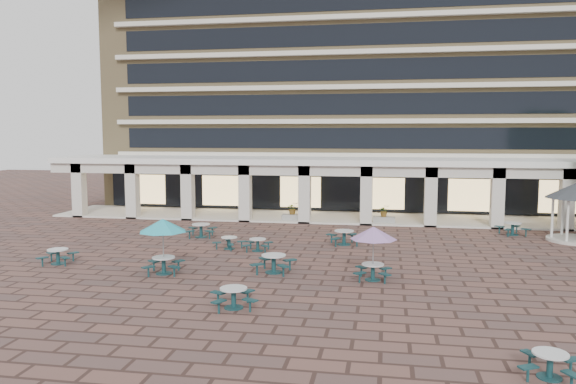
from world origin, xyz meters
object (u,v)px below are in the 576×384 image
object	(u,v)px
planter_left	(293,213)
picnic_table_1	(234,296)
planter_right	(384,216)
picnic_table_0	(58,255)
picnic_table_3	(550,363)

from	to	relation	value
planter_left	picnic_table_1	bearing A→B (deg)	-86.62
picnic_table_1	planter_left	distance (m)	19.78
planter_right	planter_left	bearing A→B (deg)	-180.00
picnic_table_0	picnic_table_3	size ratio (longest dim) A/B	1.04
picnic_table_3	picnic_table_0	bearing A→B (deg)	170.26
planter_left	planter_right	xyz separation A→B (m)	(6.34, 0.00, -0.04)
picnic_table_1	picnic_table_0	bearing A→B (deg)	134.60
picnic_table_0	planter_left	distance (m)	17.13
picnic_table_0	planter_right	world-z (taller)	planter_right
picnic_table_3	picnic_table_1	bearing A→B (deg)	171.93
planter_right	picnic_table_0	bearing A→B (deg)	-136.10
picnic_table_0	planter_right	bearing A→B (deg)	32.67
picnic_table_0	picnic_table_1	bearing A→B (deg)	-38.17
picnic_table_1	picnic_table_3	world-z (taller)	picnic_table_1
picnic_table_0	picnic_table_3	bearing A→B (deg)	-36.64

